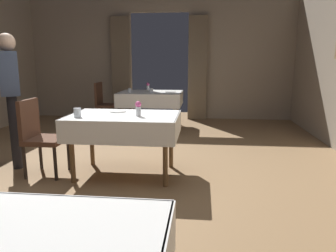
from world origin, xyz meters
name	(u,v)px	position (x,y,z in m)	size (l,w,h in m)	color
ground	(115,176)	(0.00, 0.00, 0.00)	(10.08, 10.08, 0.00)	olive
wall_back	(160,56)	(0.00, 4.18, 1.51)	(6.40, 0.27, 3.00)	gray
dining_table_mid	(124,123)	(0.11, 0.09, 0.65)	(1.31, 0.90, 0.75)	brown
dining_table_far	(151,96)	(-0.03, 2.96, 0.65)	(1.29, 1.00, 0.75)	brown
chair_mid_left	(39,134)	(-0.92, -0.01, 0.52)	(0.44, 0.44, 0.93)	black
chair_far_left	(104,102)	(-1.06, 3.06, 0.52)	(0.44, 0.44, 0.93)	black
flower_vase_mid	(138,108)	(0.31, 0.01, 0.84)	(0.07, 0.07, 0.17)	silver
plate_mid_b	(118,111)	(-0.02, 0.29, 0.76)	(0.21, 0.21, 0.01)	white
glass_mid_c	(77,113)	(-0.37, -0.13, 0.80)	(0.08, 0.08, 0.10)	silver
flower_vase_far	(148,86)	(-0.14, 3.32, 0.84)	(0.07, 0.07, 0.17)	silver
plate_far_b	(170,92)	(0.39, 2.93, 0.76)	(0.23, 0.23, 0.01)	white
glass_far_c	(151,90)	(0.01, 2.82, 0.79)	(0.08, 0.08, 0.09)	silver
glass_far_d	(130,90)	(-0.42, 2.75, 0.79)	(0.07, 0.07, 0.09)	silver
person_waiter_by_doorway	(11,90)	(-1.39, 0.24, 1.02)	(0.37, 0.42, 1.72)	black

